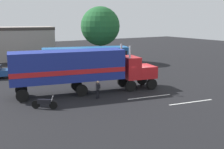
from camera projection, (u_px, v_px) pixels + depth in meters
ground_plane at (134, 88)px, 28.88m from camera, size 120.00×120.00×0.00m
lane_stripe_near at (150, 97)px, 25.52m from camera, size 4.36×0.90×0.01m
lane_stripe_mid at (191, 102)px, 23.91m from camera, size 4.36×0.92×0.01m
semi_truck at (80, 67)px, 26.35m from camera, size 14.37×5.38×4.50m
person_bystander at (98, 89)px, 24.88m from camera, size 0.34×0.45×1.63m
parked_bus at (86, 58)px, 35.87m from camera, size 11.27×5.56×3.40m
motorcycle at (44, 103)px, 22.07m from camera, size 1.71×1.39×1.12m
tree_left at (100, 26)px, 44.69m from camera, size 6.28×6.28×8.96m
building_backdrop at (1, 43)px, 47.00m from camera, size 18.35×9.50×5.62m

